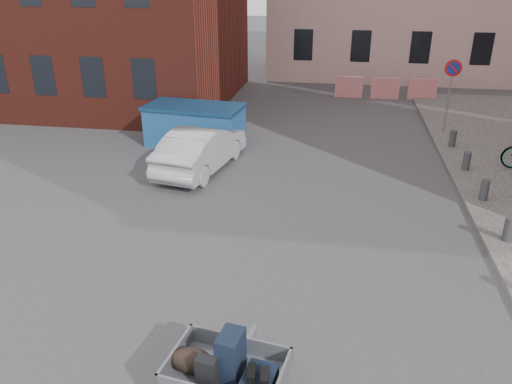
# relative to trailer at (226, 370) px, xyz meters

# --- Properties ---
(ground) EXTENTS (120.00, 120.00, 0.00)m
(ground) POSITION_rel_trailer_xyz_m (-0.80, 4.22, -0.61)
(ground) COLOR #38383A
(ground) RESTS_ON ground
(no_parking_sign) EXTENTS (0.60, 0.09, 2.65)m
(no_parking_sign) POSITION_rel_trailer_xyz_m (5.20, 13.70, 1.41)
(no_parking_sign) COLOR gray
(no_parking_sign) RESTS_ON sidewalk
(bollards) EXTENTS (0.22, 9.02, 0.55)m
(bollards) POSITION_rel_trailer_xyz_m (5.20, 7.62, -0.21)
(bollards) COLOR #3A3A3D
(bollards) RESTS_ON sidewalk
(barriers) EXTENTS (4.70, 0.18, 1.00)m
(barriers) POSITION_rel_trailer_xyz_m (3.40, 19.22, -0.11)
(barriers) COLOR red
(barriers) RESTS_ON ground
(trailer) EXTENTS (1.75, 1.91, 1.20)m
(trailer) POSITION_rel_trailer_xyz_m (0.00, 0.00, 0.00)
(trailer) COLOR black
(trailer) RESTS_ON ground
(dumpster) EXTENTS (3.51, 2.09, 1.40)m
(dumpster) POSITION_rel_trailer_xyz_m (-3.62, 11.12, 0.10)
(dumpster) COLOR #1F5593
(dumpster) RESTS_ON ground
(silver_car) EXTENTS (2.11, 4.25, 1.34)m
(silver_car) POSITION_rel_trailer_xyz_m (-2.77, 8.82, 0.06)
(silver_car) COLOR #A5A6AC
(silver_car) RESTS_ON ground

